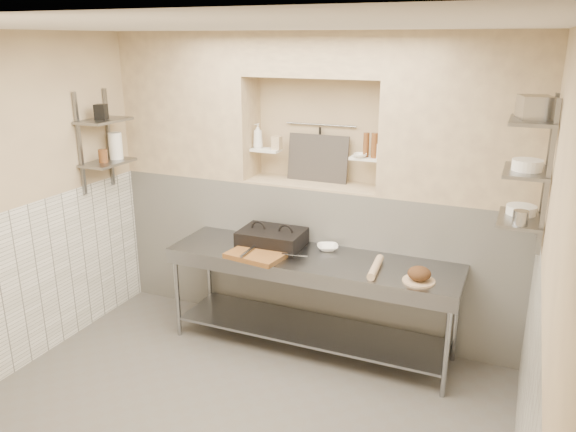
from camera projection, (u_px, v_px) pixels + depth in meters
The scene contains 48 objects.
floor at pixel (229, 424), 4.24m from camera, with size 4.00×3.90×0.10m, color #57524D.
ceiling at pixel (214, 18), 3.37m from camera, with size 4.00×3.90×0.10m, color silver.
wall_left at pixel (3, 209), 4.58m from camera, with size 0.10×3.90×2.80m, color #CAB183.
wall_right at pixel (553, 296), 3.04m from camera, with size 0.10×3.90×2.80m, color #CAB183.
wall_back at pixel (323, 179), 5.56m from camera, with size 4.00×0.10×2.80m, color #CAB183.
backwall_lower at pixel (313, 254), 5.55m from camera, with size 4.00×0.40×1.40m, color white.
alcove_sill at pixel (314, 184), 5.34m from camera, with size 1.30×0.40×0.02m, color #CAB183.
backwall_pillar_left at pixel (191, 104), 5.63m from camera, with size 1.35×0.40×1.40m, color #CAB183.
backwall_pillar_right at pixel (465, 119), 4.63m from camera, with size 1.35×0.40×1.40m, color #CAB183.
backwall_header at pixel (316, 54), 4.98m from camera, with size 1.30×0.40×0.40m, color #CAB183.
wainscot_left at pixel (21, 289), 4.77m from camera, with size 0.02×3.90×1.40m, color white.
wainscot_right at pixel (525, 404), 3.27m from camera, with size 0.02×3.90×1.40m, color white.
alcove_shelf_left at pixel (266, 150), 5.44m from camera, with size 0.28×0.16×0.03m, color white.
alcove_shelf_right at pixel (366, 158), 5.06m from camera, with size 0.28×0.16×0.03m, color white.
utensil_rail at pixel (321, 125), 5.32m from camera, with size 0.02×0.02×0.70m, color gray.
hanging_steel at pixel (320, 143), 5.36m from camera, with size 0.02×0.02×0.30m, color black.
splash_panel at pixel (318, 158), 5.35m from camera, with size 0.60×0.02×0.45m, color #383330.
shelf_rail_left_a at pixel (109, 138), 5.52m from camera, with size 0.03×0.03×0.95m, color slate.
shelf_rail_left_b at pixel (80, 144), 5.17m from camera, with size 0.03×0.03×0.95m, color slate.
wall_shelf_left_lower at pixel (108, 163), 5.36m from camera, with size 0.30×0.50×0.03m, color slate.
wall_shelf_left_upper at pixel (104, 121), 5.24m from camera, with size 0.30×0.50×0.03m, color slate.
shelf_rail_right_a at pixel (547, 167), 4.02m from camera, with size 0.03×0.03×1.05m, color slate.
shelf_rail_right_b at pixel (548, 180), 3.67m from camera, with size 0.03×0.03×1.05m, color slate.
wall_shelf_right_lower at pixel (520, 219), 4.00m from camera, with size 0.30×0.50×0.03m, color slate.
wall_shelf_right_mid at pixel (526, 171), 3.90m from camera, with size 0.30×0.50×0.03m, color slate.
wall_shelf_right_upper at pixel (533, 121), 3.79m from camera, with size 0.30×0.50×0.03m, color slate.
prep_table at pixel (311, 284), 5.00m from camera, with size 2.60×0.70×0.90m.
panini_press at pixel (272, 238), 5.16m from camera, with size 0.59×0.43×0.16m.
cutting_board at pixel (256, 255), 4.91m from camera, with size 0.48×0.34×0.04m, color brown.
knife_blade at pixel (295, 255), 4.84m from camera, with size 0.24×0.03×0.01m, color gray.
tongs at pixel (249, 251), 4.91m from camera, with size 0.03×0.03×0.29m, color gray.
mixing_bowl at pixel (328, 247), 5.08m from camera, with size 0.19×0.19×0.05m, color white.
rolling_pin at pixel (376, 267), 4.62m from camera, with size 0.07×0.07×0.44m, color beige.
bread_board at pixel (419, 281), 4.42m from camera, with size 0.26×0.26×0.01m, color beige.
bread_loaf at pixel (419, 273), 4.40m from camera, with size 0.18×0.18×0.11m, color #4C2D19.
bottle_soap at pixel (258, 136), 5.43m from camera, with size 0.09×0.09×0.24m, color white.
jar_alcove at pixel (277, 143), 5.39m from camera, with size 0.08×0.08×0.13m, color #CAB183.
bowl_alcove at pixel (360, 155), 5.02m from camera, with size 0.12×0.12×0.04m, color white.
condiment_a at pixel (375, 146), 4.98m from camera, with size 0.06×0.06×0.22m, color brown.
condiment_b at pixel (366, 145), 5.04m from camera, with size 0.05×0.05×0.22m, color brown.
condiment_c at pixel (380, 151), 4.98m from camera, with size 0.08×0.08×0.13m, color white.
jug_left at pixel (116, 146), 5.43m from camera, with size 0.13×0.13×0.26m, color white.
jar_left at pixel (103, 156), 5.28m from camera, with size 0.08×0.08×0.13m, color brown.
box_left_upper at pixel (101, 112), 5.19m from camera, with size 0.10×0.10×0.14m, color black.
bowl_right at pixel (521, 210), 4.07m from camera, with size 0.21×0.21×0.06m, color white.
canister_right at pixel (520, 218), 3.82m from camera, with size 0.10×0.10×0.10m, color gray.
bowl_right_mid at pixel (527, 165), 3.86m from camera, with size 0.21×0.21×0.08m, color white.
basket_right at pixel (535, 107), 3.77m from camera, with size 0.20×0.24×0.16m, color gray.
Camera 1 is at (1.82, -3.11, 2.73)m, focal length 35.00 mm.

